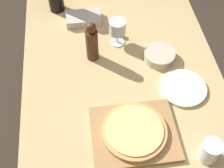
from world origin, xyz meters
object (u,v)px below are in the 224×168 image
pepper_mill (92,42)px  small_bowl (159,56)px  wine_glass (117,28)px  pizza (135,131)px

pepper_mill → small_bowl: pepper_mill is taller
small_bowl → wine_glass: bearing=143.5°
wine_glass → small_bowl: (0.19, -0.14, -0.08)m
wine_glass → small_bowl: size_ratio=0.93×
wine_glass → pepper_mill: bearing=-147.5°
pepper_mill → pizza: bearing=-73.7°
pizza → small_bowl: (0.19, 0.39, -0.01)m
pepper_mill → wine_glass: bearing=32.5°
pizza → pepper_mill: 0.47m
wine_glass → small_bowl: 0.25m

